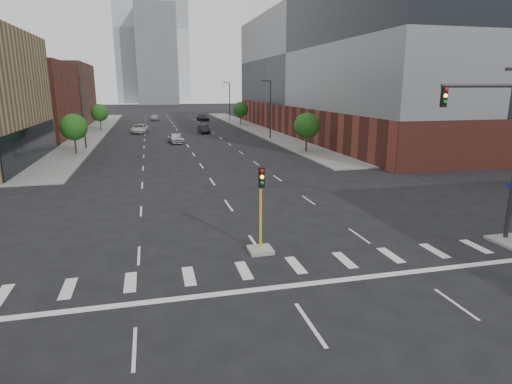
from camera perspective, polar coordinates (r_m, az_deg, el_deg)
name	(u,v)px	position (r m, az deg, el deg)	size (l,w,h in m)	color
ground	(333,358)	(14.41, 10.24, -20.93)	(400.00, 400.00, 0.00)	black
sidewalk_left_far	(95,131)	(85.66, -20.68, 7.60)	(5.00, 92.00, 0.15)	gray
sidewalk_right_far	(252,127)	(87.43, -0.58, 8.60)	(5.00, 92.00, 0.15)	gray
building_left_far_a	(2,100)	(79.93, -30.75, 10.45)	(20.00, 22.00, 12.00)	brown
building_left_far_b	(40,94)	(105.12, -26.81, 11.55)	(20.00, 24.00, 13.00)	brown
building_right_main	(352,70)	(78.77, 12.62, 15.65)	(24.00, 70.00, 22.00)	brown
tower_left	(138,30)	(232.27, -15.51, 20.08)	(22.00, 22.00, 70.00)	#B2B7BC
tower_right	(170,30)	(272.98, -11.38, 20.36)	(20.00, 20.00, 80.00)	#B2B7BC
tower_mid	(157,55)	(211.21, -13.12, 17.33)	(18.00, 18.00, 44.00)	slate
median_traffic_signal	(261,234)	(21.56, 0.62, -5.62)	(1.20, 1.20, 4.40)	#999993
mast_arm_signal	(506,137)	(25.54, 30.36, 6.32)	(5.12, 0.90, 9.07)	#2D2D30
streetlight_right_a	(270,107)	(68.34, 1.85, 11.25)	(1.60, 0.22, 9.07)	#2D2D30
streetlight_right_b	(229,100)	(102.44, -3.59, 12.12)	(1.60, 0.22, 9.07)	#2D2D30
streetlight_left	(83,111)	(61.35, -22.03, 9.96)	(1.60, 0.22, 9.07)	#2D2D30
tree_left_near	(74,127)	(56.61, -23.14, 7.96)	(3.20, 3.20, 4.85)	#382619
tree_left_far	(100,113)	(86.29, -20.13, 9.91)	(3.20, 3.20, 4.85)	#382619
tree_right_near	(307,126)	(54.40, 6.78, 8.77)	(3.20, 3.20, 4.85)	#382619
tree_right_far	(241,109)	(92.82, -2.07, 10.95)	(3.20, 3.20, 4.85)	#382619
car_near_left	(175,138)	(64.64, -10.71, 7.08)	(1.78, 4.42, 1.51)	silver
car_mid_right	(204,129)	(77.99, -6.99, 8.34)	(1.57, 4.49, 1.48)	black
car_far_left	(140,129)	(80.41, -15.27, 8.15)	(2.59, 5.62, 1.56)	silver
car_deep_right	(203,118)	(106.69, -7.11, 9.82)	(2.11, 5.19, 1.51)	black
car_distant	(155,118)	(109.33, -13.37, 9.64)	(1.71, 4.25, 1.45)	#ACABAF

